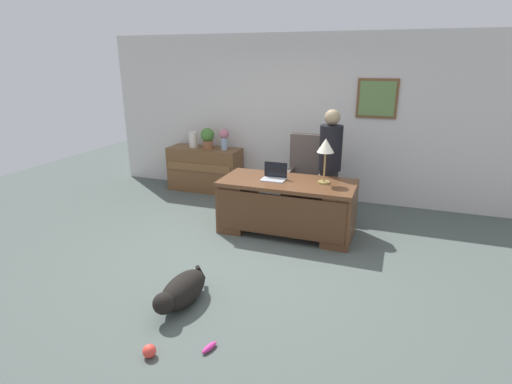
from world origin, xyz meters
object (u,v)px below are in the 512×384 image
Objects in this scene: laptop at (274,175)px; vase_with_flowers at (224,137)px; dog_toy_bone at (209,347)px; desk_lamp at (326,148)px; vase_empty at (193,140)px; potted_plant at (208,137)px; dog_toy_ball at (149,351)px; desk at (287,205)px; dog_lying at (181,291)px; armchair at (306,180)px; credenza at (205,169)px; person_standing at (330,166)px.

vase_with_flowers is (-1.33, 1.31, 0.21)m from laptop.
desk_lamp is at bearing 80.96° from dog_toy_bone.
vase_empty is at bearing 154.18° from desk_lamp.
laptop is 1.91× the size of dog_toy_bone.
potted_plant is 3.28× the size of dog_toy_ball.
dog_lying is (-0.48, -2.03, -0.25)m from desk.
armchair is 7.19× the size of dog_toy_bone.
dog_toy_ball is (1.55, -4.11, -0.34)m from credenza.
person_standing is 2.01× the size of dog_lying.
vase_empty is (-0.61, 0.00, -0.08)m from vase_with_flowers.
laptop is at bearing -139.07° from person_standing.
credenza is at bearing 166.37° from armchair.
vase_with_flowers reaches higher than credenza.
person_standing reaches higher than vase_empty.
laptop is (1.72, -1.31, 0.40)m from credenza.
desk_lamp is at bearing 73.67° from dog_toy_ball.
laptop is 1.88m from vase_with_flowers.
desk_lamp is at bearing 4.47° from laptop.
laptop is 0.54× the size of desk_lamp.
vase_with_flowers is at bearing 105.73° from dog_toy_ball.
desk_lamp reaches higher than dog_lying.
vase_with_flowers is at bearing 0.00° from vase_empty.
vase_with_flowers is at bearing 159.22° from person_standing.
dog_lying is 7.43× the size of dog_toy_ball.
credenza is at bearing 113.02° from dog_lying.
dog_toy_ball is (-0.17, -2.80, -0.74)m from laptop.
dog_lying reaches higher than dog_toy_bone.
armchair is 1.11m from desk_lamp.
dog_toy_bone is at bearing -63.91° from potted_plant.
desk is 2.80m from dog_toy_ball.
person_standing reaches higher than dog_lying.
potted_plant is at bearing 161.92° from person_standing.
armchair is 11.00× the size of dog_toy_ball.
dog_toy_bone is at bearing -97.26° from person_standing.
vase_empty is (-2.20, 0.48, 0.40)m from armchair.
dog_lying is at bearing -109.52° from person_standing.
armchair is 0.73× the size of person_standing.
person_standing is at bearing -16.17° from vase_empty.
armchair is 0.57m from person_standing.
desk is at bearing 91.29° from dog_toy_bone.
laptop is at bearing 167.55° from desk.
dog_lying is at bearing -100.69° from armchair.
person_standing is at bearing 76.33° from dog_toy_ball.
potted_plant is 2.15× the size of dog_toy_bone.
armchair is 3.30× the size of vase_with_flowers.
person_standing reaches higher than vase_with_flowers.
vase_with_flowers reaches higher than potted_plant.
vase_empty is (-1.65, 3.38, 0.77)m from dog_lying.
credenza is at bearing 116.99° from dog_toy_bone.
desk is at bearing -12.45° from laptop.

